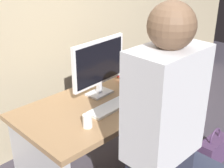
{
  "coord_description": "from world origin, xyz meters",
  "views": [
    {
      "loc": [
        -1.49,
        -1.56,
        1.85
      ],
      "look_at": [
        0.0,
        -0.05,
        0.89
      ],
      "focal_mm": 49.26,
      "sensor_mm": 36.0,
      "label": 1
    }
  ],
  "objects_px": {
    "person_at_desk": "(161,155)",
    "book_stack": "(129,73)",
    "cup_near_keyboard": "(87,121)",
    "monitor": "(99,65)",
    "handbag": "(213,151)",
    "mouse": "(141,93)",
    "keyboard": "(113,106)",
    "desk": "(108,124)"
  },
  "relations": [
    {
      "from": "keyboard",
      "to": "cup_near_keyboard",
      "type": "height_order",
      "value": "cup_near_keyboard"
    },
    {
      "from": "desk",
      "to": "monitor",
      "type": "relative_size",
      "value": 2.66
    },
    {
      "from": "monitor",
      "to": "handbag",
      "type": "distance_m",
      "value": 1.34
    },
    {
      "from": "person_at_desk",
      "to": "monitor",
      "type": "distance_m",
      "value": 1.01
    },
    {
      "from": "desk",
      "to": "keyboard",
      "type": "distance_m",
      "value": 0.27
    },
    {
      "from": "person_at_desk",
      "to": "handbag",
      "type": "bearing_deg",
      "value": 11.31
    },
    {
      "from": "desk",
      "to": "mouse",
      "type": "xyz_separation_m",
      "value": [
        0.25,
        -0.13,
        0.25
      ]
    },
    {
      "from": "monitor",
      "to": "handbag",
      "type": "relative_size",
      "value": 1.43
    },
    {
      "from": "desk",
      "to": "cup_near_keyboard",
      "type": "distance_m",
      "value": 0.5
    },
    {
      "from": "book_stack",
      "to": "monitor",
      "type": "bearing_deg",
      "value": -170.0
    },
    {
      "from": "cup_near_keyboard",
      "to": "desk",
      "type": "bearing_deg",
      "value": 27.69
    },
    {
      "from": "desk",
      "to": "keyboard",
      "type": "relative_size",
      "value": 3.34
    },
    {
      "from": "keyboard",
      "to": "handbag",
      "type": "bearing_deg",
      "value": -30.53
    },
    {
      "from": "person_at_desk",
      "to": "book_stack",
      "type": "bearing_deg",
      "value": 50.0
    },
    {
      "from": "desk",
      "to": "book_stack",
      "type": "height_order",
      "value": "book_stack"
    },
    {
      "from": "desk",
      "to": "cup_near_keyboard",
      "type": "height_order",
      "value": "cup_near_keyboard"
    },
    {
      "from": "person_at_desk",
      "to": "mouse",
      "type": "height_order",
      "value": "person_at_desk"
    },
    {
      "from": "mouse",
      "to": "book_stack",
      "type": "relative_size",
      "value": 0.45
    },
    {
      "from": "monitor",
      "to": "person_at_desk",
      "type": "bearing_deg",
      "value": -113.24
    },
    {
      "from": "keyboard",
      "to": "mouse",
      "type": "height_order",
      "value": "mouse"
    },
    {
      "from": "mouse",
      "to": "handbag",
      "type": "bearing_deg",
      "value": -39.35
    },
    {
      "from": "desk",
      "to": "monitor",
      "type": "xyz_separation_m",
      "value": [
        0.02,
        0.12,
        0.49
      ]
    },
    {
      "from": "mouse",
      "to": "desk",
      "type": "bearing_deg",
      "value": 152.88
    },
    {
      "from": "monitor",
      "to": "keyboard",
      "type": "distance_m",
      "value": 0.35
    },
    {
      "from": "desk",
      "to": "monitor",
      "type": "height_order",
      "value": "monitor"
    },
    {
      "from": "cup_near_keyboard",
      "to": "handbag",
      "type": "height_order",
      "value": "cup_near_keyboard"
    },
    {
      "from": "book_stack",
      "to": "mouse",
      "type": "bearing_deg",
      "value": -123.33
    },
    {
      "from": "monitor",
      "to": "cup_near_keyboard",
      "type": "relative_size",
      "value": 5.95
    },
    {
      "from": "monitor",
      "to": "keyboard",
      "type": "xyz_separation_m",
      "value": [
        -0.08,
        -0.23,
        -0.25
      ]
    },
    {
      "from": "person_at_desk",
      "to": "keyboard",
      "type": "relative_size",
      "value": 3.81
    },
    {
      "from": "mouse",
      "to": "book_stack",
      "type": "xyz_separation_m",
      "value": [
        0.21,
        0.32,
        0.02
      ]
    },
    {
      "from": "monitor",
      "to": "cup_near_keyboard",
      "type": "distance_m",
      "value": 0.54
    },
    {
      "from": "handbag",
      "to": "person_at_desk",
      "type": "bearing_deg",
      "value": -168.69
    },
    {
      "from": "mouse",
      "to": "cup_near_keyboard",
      "type": "bearing_deg",
      "value": -173.82
    },
    {
      "from": "book_stack",
      "to": "handbag",
      "type": "distance_m",
      "value": 1.05
    },
    {
      "from": "desk",
      "to": "cup_near_keyboard",
      "type": "xyz_separation_m",
      "value": [
        -0.37,
        -0.19,
        0.28
      ]
    },
    {
      "from": "desk",
      "to": "person_at_desk",
      "type": "height_order",
      "value": "person_at_desk"
    },
    {
      "from": "handbag",
      "to": "mouse",
      "type": "bearing_deg",
      "value": 140.65
    },
    {
      "from": "cup_near_keyboard",
      "to": "person_at_desk",
      "type": "bearing_deg",
      "value": -89.99
    },
    {
      "from": "desk",
      "to": "person_at_desk",
      "type": "relative_size",
      "value": 0.88
    },
    {
      "from": "person_at_desk",
      "to": "book_stack",
      "type": "xyz_separation_m",
      "value": [
        0.83,
        0.99,
        -0.07
      ]
    },
    {
      "from": "person_at_desk",
      "to": "monitor",
      "type": "bearing_deg",
      "value": 66.76
    }
  ]
}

